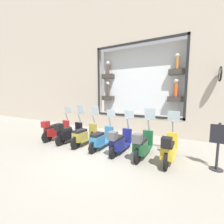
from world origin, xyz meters
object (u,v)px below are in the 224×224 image
scooter_yellow_0 (169,149)px  scooter_black_5 (68,132)px  scooter_green_1 (142,145)px  shop_sign_post (218,145)px  scooter_navy_2 (120,141)px  scooter_olive_4 (84,135)px  scooter_red_6 (55,130)px  scooter_teal_3 (101,139)px

scooter_yellow_0 → scooter_black_5: bearing=90.1°
scooter_black_5 → scooter_green_1: bearing=-90.0°
scooter_yellow_0 → shop_sign_post: bearing=-79.9°
scooter_navy_2 → shop_sign_post: (0.25, -3.04, 0.29)m
scooter_olive_4 → shop_sign_post: (0.17, -4.78, 0.30)m
scooter_navy_2 → scooter_olive_4: scooter_olive_4 is taller
scooter_red_6 → scooter_olive_4: bearing=-88.0°
scooter_black_5 → scooter_olive_4: bearing=-85.7°
scooter_red_6 → shop_sign_post: bearing=-87.9°
scooter_teal_3 → scooter_red_6: (-0.05, 2.61, 0.07)m
scooter_yellow_0 → scooter_red_6: (-0.00, 5.22, -0.00)m
scooter_teal_3 → scooter_black_5: 1.74m
scooter_black_5 → shop_sign_post: 5.67m
scooter_black_5 → scooter_red_6: size_ratio=0.99×
scooter_yellow_0 → scooter_olive_4: size_ratio=1.00×
scooter_yellow_0 → scooter_navy_2: 1.74m
shop_sign_post → scooter_green_1: bearing=96.2°
scooter_navy_2 → scooter_red_6: (0.01, 3.48, 0.03)m
scooter_red_6 → shop_sign_post: size_ratio=1.28×
scooter_yellow_0 → scooter_navy_2: size_ratio=1.01×
scooter_black_5 → shop_sign_post: scooter_black_5 is taller
shop_sign_post → scooter_yellow_0: bearing=100.1°
scooter_navy_2 → shop_sign_post: size_ratio=1.27×
scooter_green_1 → shop_sign_post: (0.24, -2.17, 0.27)m
scooter_green_1 → shop_sign_post: 2.20m
scooter_teal_3 → shop_sign_post: size_ratio=1.27×
scooter_navy_2 → scooter_black_5: (0.01, 2.61, 0.02)m
scooter_olive_4 → scooter_red_6: bearing=92.0°
scooter_navy_2 → scooter_teal_3: (0.06, 0.87, -0.04)m
scooter_black_5 → shop_sign_post: bearing=-87.6°
scooter_navy_2 → scooter_olive_4: bearing=87.5°
shop_sign_post → scooter_red_6: bearing=92.1°
scooter_teal_3 → scooter_olive_4: 0.87m
scooter_yellow_0 → shop_sign_post: scooter_yellow_0 is taller
scooter_yellow_0 → scooter_black_5: size_ratio=1.01×
scooter_navy_2 → scooter_teal_3: 0.87m
scooter_olive_4 → scooter_black_5: bearing=94.3°
scooter_red_6 → shop_sign_post: 6.54m
scooter_green_1 → scooter_teal_3: size_ratio=1.01×
shop_sign_post → scooter_teal_3: bearing=92.7°
scooter_black_5 → scooter_red_6: (0.00, 0.87, 0.01)m
scooter_red_6 → scooter_teal_3: bearing=-88.9°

